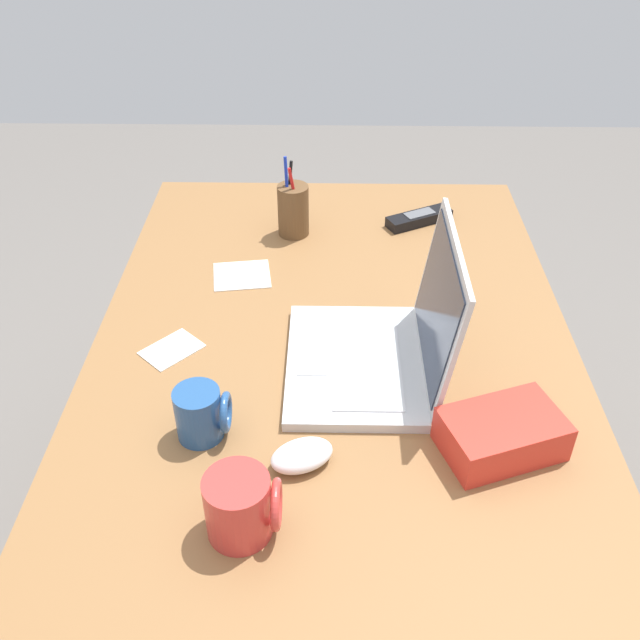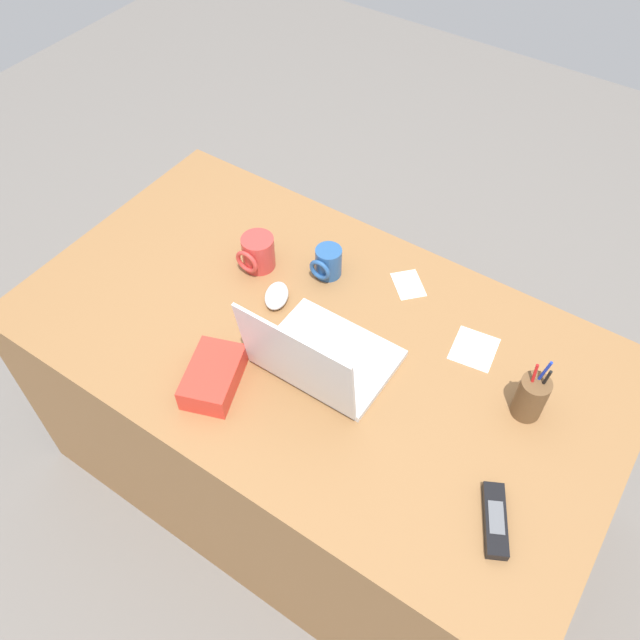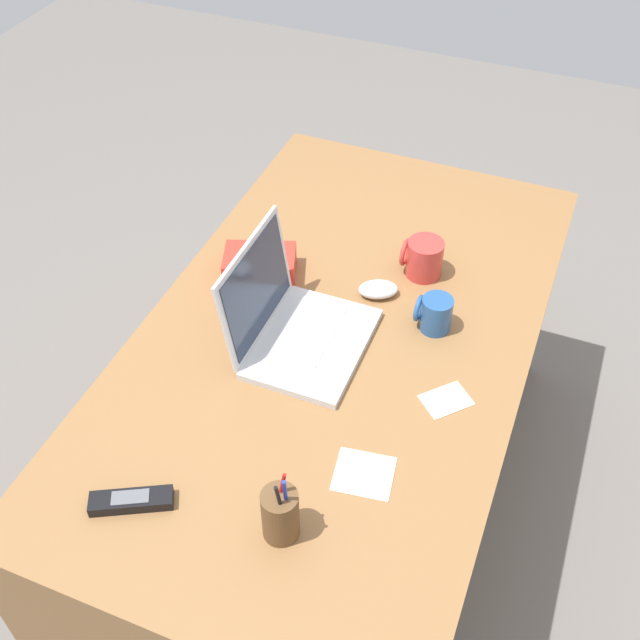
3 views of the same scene
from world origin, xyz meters
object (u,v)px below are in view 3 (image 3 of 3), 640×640
Objects in this scene: pen_holder at (280,514)px; laptop at (294,325)px; cordless_phone at (131,501)px; coffee_mug_tall at (435,314)px; snack_bag at (260,264)px; computer_mouse at (378,289)px; coffee_mug_white at (423,258)px.

laptop is at bearing 20.49° from pen_holder.
coffee_mug_tall is at bearing -30.50° from cordless_phone.
laptop reaches higher than coffee_mug_tall.
laptop is 1.78× the size of snack_bag.
snack_bag is (0.18, 0.17, -0.02)m from laptop.
pen_holder is (-0.68, -0.04, 0.04)m from computer_mouse.
laptop reaches higher than pen_holder.
coffee_mug_white is at bearing -2.25° from pen_holder.
snack_bag is at bearing 28.04° from pen_holder.
laptop is 1.96× the size of cordless_phone.
coffee_mug_tall reaches higher than computer_mouse.
coffee_mug_tall is (-0.18, -0.08, -0.01)m from coffee_mug_white.
computer_mouse reaches higher than cordless_phone.
coffee_mug_tall is (0.16, -0.28, -0.01)m from laptop.
pen_holder reaches higher than snack_bag.
computer_mouse is at bearing 147.35° from coffee_mug_white.
laptop is 0.53m from cordless_phone.
coffee_mug_tall is at bearing -60.18° from laptop.
laptop reaches higher than cordless_phone.
cordless_phone is at bearing 149.50° from coffee_mug_tall.
laptop is at bearing -137.10° from snack_bag.
snack_bag reaches higher than cordless_phone.
coffee_mug_tall reaches higher than snack_bag.
pen_holder reaches higher than cordless_phone.
cordless_phone is at bearing 159.51° from coffee_mug_white.
coffee_mug_tall is at bearing -155.71° from coffee_mug_white.
pen_holder is at bearing 158.62° from computer_mouse.
pen_holder is at bearing 177.75° from coffee_mug_white.
computer_mouse is 0.77m from cordless_phone.
coffee_mug_white is (0.12, -0.08, 0.03)m from computer_mouse.
cordless_phone is at bearing 167.39° from laptop.
coffee_mug_white is at bearing -31.00° from laptop.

